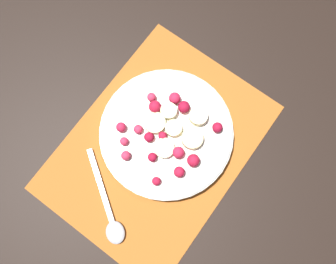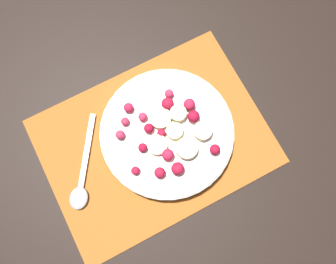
{
  "view_description": "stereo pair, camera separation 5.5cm",
  "coord_description": "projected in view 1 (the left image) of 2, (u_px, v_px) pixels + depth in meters",
  "views": [
    {
      "loc": [
        -0.07,
        -0.07,
        0.57
      ],
      "look_at": [
        0.03,
        -0.0,
        0.04
      ],
      "focal_mm": 35.0,
      "sensor_mm": 36.0,
      "label": 1
    },
    {
      "loc": [
        -0.03,
        -0.11,
        0.57
      ],
      "look_at": [
        0.03,
        -0.0,
        0.04
      ],
      "focal_mm": 35.0,
      "sensor_mm": 36.0,
      "label": 2
    }
  ],
  "objects": [
    {
      "name": "spoon",
      "position": [
        110.0,
        216.0,
        0.55
      ],
      "size": [
        0.11,
        0.15,
        0.01
      ],
      "rotation": [
        0.0,
        0.0,
        4.12
      ],
      "color": "#B2B2B7",
      "rests_on": "placemat"
    },
    {
      "name": "fruit_bowl",
      "position": [
        168.0,
        134.0,
        0.57
      ],
      "size": [
        0.23,
        0.23,
        0.04
      ],
      "color": "silver",
      "rests_on": "placemat"
    },
    {
      "name": "ground_plane",
      "position": [
        158.0,
        147.0,
        0.58
      ],
      "size": [
        3.0,
        3.0,
        0.0
      ],
      "primitive_type": "plane",
      "color": "black"
    },
    {
      "name": "placemat",
      "position": [
        158.0,
        147.0,
        0.58
      ],
      "size": [
        0.39,
        0.29,
        0.01
      ],
      "color": "#B26023",
      "rests_on": "ground_plane"
    }
  ]
}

